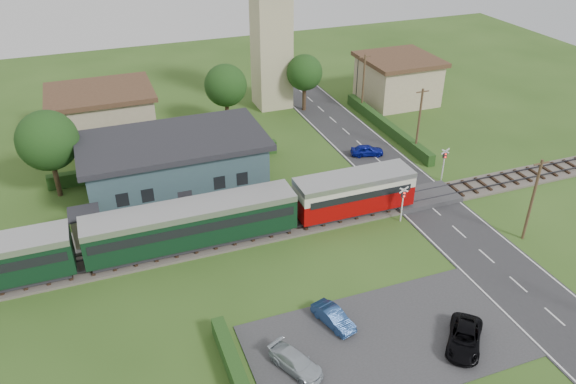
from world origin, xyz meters
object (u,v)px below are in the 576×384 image
object	(u,v)px
pedestrian_near	(250,200)
equipment_hut	(86,226)
church_tower	(271,20)
house_east	(398,79)
train	(150,232)
car_park_blue	(333,317)
crossing_signal_near	(403,199)
station_building	(175,165)
car_on_road	(367,150)
house_west	(103,114)
car_park_silver	(296,362)
car_park_dark	(464,338)
crossing_signal_far	(444,160)
pedestrian_far	(113,224)

from	to	relation	value
pedestrian_near	equipment_hut	bearing A→B (deg)	-24.74
equipment_hut	church_tower	bearing A→B (deg)	44.75
equipment_hut	house_east	size ratio (longest dim) A/B	0.29
train	car_park_blue	distance (m)	15.13
train	crossing_signal_near	xyz separation A→B (m)	(20.01, -2.41, -0.04)
crossing_signal_near	station_building	bearing A→B (deg)	145.19
station_building	house_east	size ratio (longest dim) A/B	1.82
house_east	car_on_road	bearing A→B (deg)	-130.04
station_building	church_tower	world-z (taller)	church_tower
house_east	crossing_signal_near	distance (m)	27.95
church_tower	car_on_road	xyz separation A→B (m)	(4.41, -16.60, -9.62)
house_west	car_park_silver	distance (m)	37.96
train	pedestrian_near	bearing A→B (deg)	19.81
car_on_road	car_park_dark	bearing A→B (deg)	-178.10
crossing_signal_far	car_on_road	bearing A→B (deg)	120.85
house_east	crossing_signal_far	xyz separation A→B (m)	(-6.40, -19.61, -0.66)
car_park_dark	house_west	bearing A→B (deg)	155.45
crossing_signal_near	car_park_dark	bearing A→B (deg)	-104.72
car_park_silver	train	bearing A→B (deg)	88.01
station_building	pedestrian_near	distance (m)	7.86
church_tower	crossing_signal_near	size ratio (longest dim) A/B	5.37
train	car_on_road	bearing A→B (deg)	22.21
house_east	car_on_road	size ratio (longest dim) A/B	2.69
car_on_road	station_building	bearing A→B (deg)	107.63
equipment_hut	pedestrian_near	size ratio (longest dim) A/B	1.40
train	car_on_road	xyz separation A→B (m)	(23.03, 9.40, -1.57)
house_west	crossing_signal_far	size ratio (longest dim) A/B	3.30
car_park_blue	pedestrian_far	bearing A→B (deg)	112.76
car_on_road	house_west	bearing A→B (deg)	77.32
church_tower	crossing_signal_near	world-z (taller)	church_tower
house_east	car_park_dark	xyz separation A→B (m)	(-17.18, -38.03, -2.14)
church_tower	house_west	world-z (taller)	church_tower
church_tower	house_west	distance (m)	21.55
station_building	pedestrian_near	world-z (taller)	station_building
car_on_road	car_park_silver	size ratio (longest dim) A/B	0.91
car_park_blue	car_park_silver	distance (m)	4.47
station_building	car_park_blue	world-z (taller)	station_building
crossing_signal_far	pedestrian_near	bearing A→B (deg)	177.75
equipment_hut	church_tower	size ratio (longest dim) A/B	0.14
station_building	car_park_dark	bearing A→B (deg)	-62.87
train	pedestrian_far	size ratio (longest dim) A/B	21.98
car_park_silver	church_tower	bearing A→B (deg)	47.35
car_park_dark	church_tower	bearing A→B (deg)	127.94
car_park_blue	car_park_dark	size ratio (longest dim) A/B	0.79
car_on_road	equipment_hut	bearing A→B (deg)	119.18
car_park_dark	crossing_signal_near	bearing A→B (deg)	116.19
house_east	car_park_silver	distance (m)	45.47
house_east	car_park_blue	distance (m)	41.21
church_tower	house_east	world-z (taller)	church_tower
train	crossing_signal_far	size ratio (longest dim) A/B	13.18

